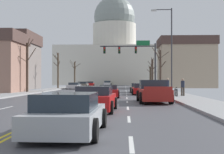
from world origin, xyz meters
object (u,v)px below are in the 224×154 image
at_px(sedan_near_01, 142,89).
at_px(signal_gantry, 135,54).
at_px(sedan_oncoming_02, 90,84).
at_px(pedestrian_00, 183,86).
at_px(sedan_near_00, 138,88).
at_px(sedan_oncoming_01, 83,85).
at_px(bicycle_parked, 176,92).
at_px(sedan_near_05, 68,115).
at_px(sedan_oncoming_00, 74,86).
at_px(sedan_oncoming_03, 108,83).
at_px(sedan_near_04, 95,99).
at_px(pickup_truck_near_03, 153,92).
at_px(pedestrian_01, 168,85).
at_px(street_lamp_right, 169,44).
at_px(sedan_near_02, 109,92).

bearing_deg(sedan_near_01, signal_gantry, 91.70).
xyz_separation_m(sedan_oncoming_02, pedestrian_00, (13.73, -48.29, 0.45)).
distance_m(sedan_near_00, sedan_oncoming_01, 24.92).
relative_size(sedan_oncoming_01, bicycle_parked, 2.51).
height_order(sedan_near_05, sedan_oncoming_01, same).
relative_size(sedan_near_00, sedan_oncoming_01, 1.06).
bearing_deg(sedan_near_05, sedan_oncoming_00, 98.63).
relative_size(signal_gantry, sedan_oncoming_03, 1.80).
relative_size(sedan_oncoming_01, sedan_oncoming_03, 1.01).
distance_m(sedan_near_01, pedestrian_00, 6.42).
bearing_deg(sedan_near_04, sedan_oncoming_01, 98.10).
distance_m(pickup_truck_near_03, pedestrian_01, 11.19).
height_order(sedan_oncoming_00, bicycle_parked, sedan_oncoming_00).
xyz_separation_m(signal_gantry, pedestrian_01, (2.97, -11.99, -4.15)).
xyz_separation_m(street_lamp_right, sedan_near_00, (-2.96, 7.45, -4.79)).
bearing_deg(sedan_oncoming_00, signal_gantry, -42.94).
height_order(signal_gantry, sedan_oncoming_00, signal_gantry).
distance_m(pickup_truck_near_03, bicycle_parked, 6.55).
xyz_separation_m(sedan_near_04, sedan_oncoming_01, (-6.83, 48.01, -0.02)).
bearing_deg(sedan_oncoming_03, street_lamp_right, -80.64).
relative_size(sedan_near_00, bicycle_parked, 2.65).
xyz_separation_m(sedan_near_01, sedan_near_05, (-3.48, -26.09, 0.02)).
bearing_deg(bicycle_parked, sedan_oncoming_01, 110.22).
relative_size(sedan_near_00, sedan_near_05, 1.05).
distance_m(sedan_oncoming_01, bicycle_parked, 37.39).
height_order(sedan_oncoming_00, sedan_oncoming_01, sedan_oncoming_01).
bearing_deg(sedan_near_00, sedan_near_05, -95.92).
xyz_separation_m(signal_gantry, sedan_oncoming_03, (-6.40, 45.81, -4.60)).
distance_m(sedan_oncoming_02, pedestrian_00, 50.21).
bearing_deg(sedan_oncoming_02, sedan_near_04, -83.65).
relative_size(sedan_near_02, sedan_oncoming_01, 1.00).
xyz_separation_m(street_lamp_right, bicycle_parked, (-0.04, -4.82, -4.87)).
xyz_separation_m(sedan_oncoming_01, pedestrian_00, (13.66, -34.29, 0.43)).
bearing_deg(sedan_near_05, sedan_near_02, 89.41).
xyz_separation_m(sedan_near_02, sedan_oncoming_03, (-3.44, 62.59, 0.06)).
height_order(pickup_truck_near_03, sedan_near_04, pickup_truck_near_03).
relative_size(sedan_near_01, sedan_oncoming_00, 1.00).
height_order(sedan_near_02, sedan_near_04, sedan_near_04).
bearing_deg(street_lamp_right, sedan_near_05, -104.27).
distance_m(sedan_near_02, bicycle_parked, 6.05).
relative_size(sedan_near_04, sedan_near_05, 1.00).
relative_size(pickup_truck_near_03, pedestrian_01, 3.32).
distance_m(street_lamp_right, sedan_near_01, 5.71).
height_order(sedan_near_00, sedan_near_04, sedan_near_04).
bearing_deg(sedan_near_01, sedan_near_02, -118.43).
relative_size(street_lamp_right, sedan_oncoming_00, 1.99).
height_order(sedan_near_00, sedan_near_05, sedan_near_05).
height_order(sedan_oncoming_00, sedan_oncoming_02, sedan_oncoming_02).
xyz_separation_m(signal_gantry, sedan_near_02, (-2.96, -16.78, -4.66)).
bearing_deg(sedan_near_01, pickup_truck_near_03, -88.88).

